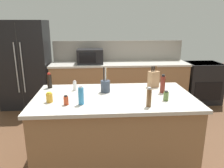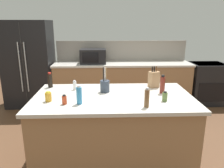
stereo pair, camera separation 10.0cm
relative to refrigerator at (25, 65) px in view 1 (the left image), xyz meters
name	(u,v)px [view 1 (the left image)]	position (x,y,z in m)	size (l,w,h in m)	color
ground_plane	(114,162)	(1.74, -2.25, -0.92)	(14.00, 14.00, 0.00)	brown
back_counter_run	(119,83)	(2.04, -0.05, -0.45)	(3.01, 0.66, 0.94)	#936B47
wall_backsplash	(118,51)	(2.04, 0.27, 0.25)	(2.97, 0.03, 0.46)	gray
kitchen_island	(114,130)	(1.74, -2.25, -0.45)	(1.93, 1.09, 0.94)	#936B47
refrigerator	(25,65)	(0.00, 0.00, 0.00)	(1.00, 0.75, 1.85)	black
range_oven	(202,82)	(3.97, -0.05, -0.46)	(0.76, 0.65, 0.92)	black
microwave	(90,56)	(1.40, -0.05, 0.17)	(0.55, 0.39, 0.31)	black
knife_block	(153,79)	(2.32, -1.90, 0.13)	(0.16, 0.14, 0.29)	#A87C54
utensil_crock	(105,86)	(1.65, -2.09, 0.10)	(0.12, 0.12, 0.32)	#333D4C
spice_jar_paprika	(66,100)	(1.20, -2.51, 0.07)	(0.05, 0.05, 0.11)	#B73D1E
honey_jar	(49,97)	(1.00, -2.42, 0.07)	(0.07, 0.07, 0.12)	gold
salt_shaker	(75,86)	(1.25, -1.98, 0.08)	(0.05, 0.05, 0.13)	silver
soy_sauce_bottle	(49,81)	(0.89, -1.85, 0.11)	(0.06, 0.06, 0.21)	black
vinegar_bottle	(163,84)	(2.37, -2.17, 0.13)	(0.06, 0.06, 0.24)	maroon
spice_jar_oregano	(166,96)	(2.32, -2.45, 0.07)	(0.06, 0.06, 0.11)	#567038
dish_soap_bottle	(81,96)	(1.36, -2.51, 0.12)	(0.06, 0.06, 0.21)	#3384BC
pepper_grinder	(149,98)	(2.08, -2.63, 0.12)	(0.05, 0.05, 0.21)	brown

